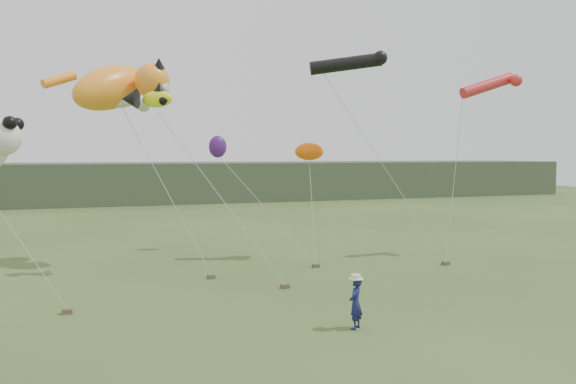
# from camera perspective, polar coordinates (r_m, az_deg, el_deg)

# --- Properties ---
(ground) EXTENTS (120.00, 120.00, 0.00)m
(ground) POSITION_cam_1_polar(r_m,az_deg,el_deg) (18.05, 7.19, -12.20)
(ground) COLOR #385123
(ground) RESTS_ON ground
(headland) EXTENTS (90.00, 13.00, 4.00)m
(headland) POSITION_cam_1_polar(r_m,az_deg,el_deg) (60.57, -14.08, 0.92)
(headland) COLOR #2D3D28
(headland) RESTS_ON ground
(festival_attendant) EXTENTS (0.64, 0.63, 1.48)m
(festival_attendant) POSITION_cam_1_polar(r_m,az_deg,el_deg) (16.41, 6.88, -11.16)
(festival_attendant) COLOR #151B50
(festival_attendant) RESTS_ON ground
(sandbag_anchors) EXTENTS (16.01, 4.48, 0.16)m
(sandbag_anchors) POSITION_cam_1_polar(r_m,az_deg,el_deg) (22.41, -0.92, -8.77)
(sandbag_anchors) COLOR brown
(sandbag_anchors) RESTS_ON ground
(cat_kite) EXTENTS (5.49, 4.29, 3.01)m
(cat_kite) POSITION_cam_1_polar(r_m,az_deg,el_deg) (26.47, -16.64, 10.21)
(cat_kite) COLOR orange
(cat_kite) RESTS_ON ground
(fish_kite) EXTENTS (2.27, 1.49, 1.10)m
(fish_kite) POSITION_cam_1_polar(r_m,az_deg,el_deg) (24.00, -14.12, 9.21)
(fish_kite) COLOR #EBF412
(fish_kite) RESTS_ON ground
(tube_kites) EXTENTS (10.33, 2.76, 2.17)m
(tube_kites) POSITION_cam_1_polar(r_m,az_deg,el_deg) (27.88, 12.21, 11.86)
(tube_kites) COLOR black
(tube_kites) RESTS_ON ground
(misc_kites) EXTENTS (4.91, 4.30, 1.25)m
(misc_kites) POSITION_cam_1_polar(r_m,az_deg,el_deg) (27.77, -1.77, 4.34)
(misc_kites) COLOR #FF5F07
(misc_kites) RESTS_ON ground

